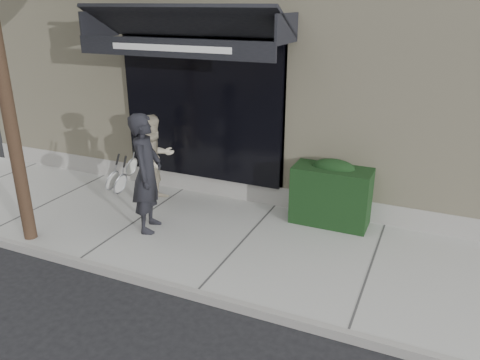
% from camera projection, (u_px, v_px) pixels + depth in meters
% --- Properties ---
extents(ground, '(80.00, 80.00, 0.00)m').
position_uv_depth(ground, '(243.00, 247.00, 7.54)').
color(ground, black).
rests_on(ground, ground).
extents(sidewalk, '(20.00, 3.00, 0.12)m').
position_uv_depth(sidewalk, '(243.00, 244.00, 7.52)').
color(sidewalk, '#A0A09A').
rests_on(sidewalk, ground).
extents(curb, '(20.00, 0.10, 0.14)m').
position_uv_depth(curb, '(197.00, 295.00, 6.19)').
color(curb, gray).
rests_on(curb, ground).
extents(building_facade, '(14.30, 8.04, 5.64)m').
position_uv_depth(building_facade, '(329.00, 46.00, 10.79)').
color(building_facade, '#C2B794').
rests_on(building_facade, ground).
extents(hedge, '(1.30, 0.70, 1.14)m').
position_uv_depth(hedge, '(332.00, 193.00, 7.95)').
color(hedge, black).
rests_on(hedge, sidewalk).
extents(pedestrian_front, '(0.92, 0.86, 1.98)m').
position_uv_depth(pedestrian_front, '(146.00, 173.00, 7.55)').
color(pedestrian_front, black).
rests_on(pedestrian_front, sidewalk).
extents(pedestrian_back, '(0.91, 1.02, 1.67)m').
position_uv_depth(pedestrian_back, '(155.00, 159.00, 8.74)').
color(pedestrian_back, '#BBB096').
rests_on(pedestrian_back, sidewalk).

